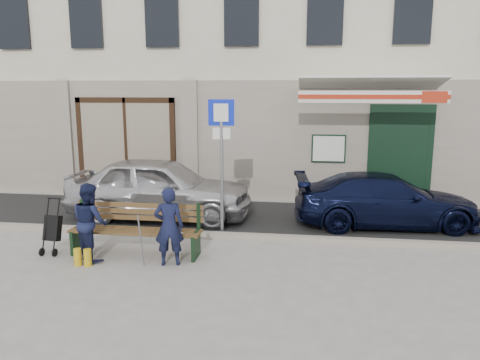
% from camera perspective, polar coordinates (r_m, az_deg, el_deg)
% --- Properties ---
extents(ground, '(80.00, 80.00, 0.00)m').
position_cam_1_polar(ground, '(8.18, -4.61, -10.36)').
color(ground, '#9E9991').
rests_on(ground, ground).
extents(asphalt_lane, '(60.00, 3.20, 0.01)m').
position_cam_1_polar(asphalt_lane, '(11.07, -1.12, -4.54)').
color(asphalt_lane, '#282828').
rests_on(asphalt_lane, ground).
extents(curb, '(60.00, 0.18, 0.12)m').
position_cam_1_polar(curb, '(9.54, -2.65, -6.78)').
color(curb, '#9E9384').
rests_on(curb, ground).
extents(building, '(20.00, 8.27, 10.00)m').
position_cam_1_polar(building, '(16.09, 2.00, 18.18)').
color(building, beige).
rests_on(building, ground).
extents(car_silver, '(4.27, 1.75, 1.45)m').
position_cam_1_polar(car_silver, '(11.02, -9.75, -0.92)').
color(car_silver, silver).
rests_on(car_silver, ground).
extents(car_navy, '(4.12, 1.96, 1.16)m').
position_cam_1_polar(car_navy, '(10.76, 17.37, -2.35)').
color(car_navy, black).
rests_on(car_navy, ground).
extents(parking_sign, '(0.51, 0.10, 2.78)m').
position_cam_1_polar(parking_sign, '(9.36, -2.27, 4.25)').
color(parking_sign, gray).
rests_on(parking_sign, ground).
extents(bench, '(2.40, 1.17, 0.98)m').
position_cam_1_polar(bench, '(8.76, -12.89, -5.98)').
color(bench, brown).
rests_on(bench, ground).
extents(man, '(0.56, 0.43, 1.37)m').
position_cam_1_polar(man, '(8.08, -8.66, -5.61)').
color(man, '#121633').
rests_on(man, ground).
extents(woman, '(0.85, 0.83, 1.38)m').
position_cam_1_polar(woman, '(8.65, -17.81, -4.85)').
color(woman, '#151A3A').
rests_on(woman, ground).
extents(stroller, '(0.32, 0.43, 1.01)m').
position_cam_1_polar(stroller, '(9.29, -21.90, -5.59)').
color(stroller, black).
rests_on(stroller, ground).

